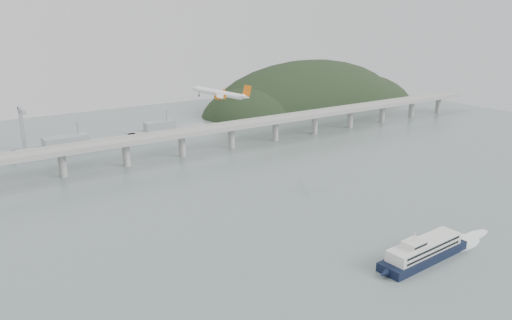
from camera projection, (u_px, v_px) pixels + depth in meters
ground at (314, 249)px, 265.15m from camera, size 900.00×900.00×0.00m
bridge at (159, 140)px, 418.54m from camera, size 800.00×22.00×23.90m
headland at (316, 117)px, 686.78m from camera, size 365.00×155.00×156.00m
ferry at (424, 251)px, 252.85m from camera, size 93.75×18.98×17.68m
airliner at (221, 94)px, 329.16m from camera, size 36.95×34.95×11.03m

